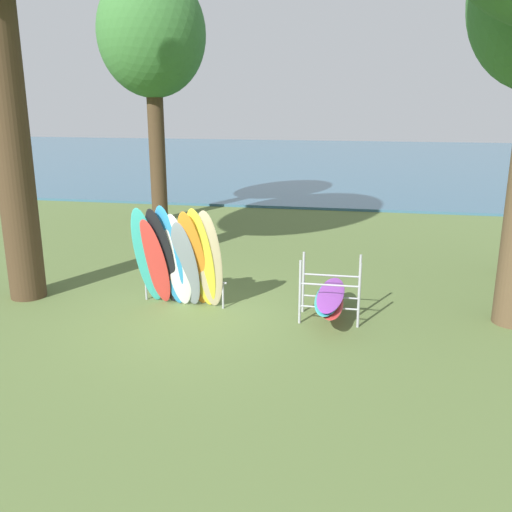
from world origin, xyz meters
TOP-DOWN VIEW (x-y plane):
  - ground_plane at (0.00, 0.00)m, footprint 80.00×80.00m
  - lake_water at (0.00, 29.44)m, footprint 80.00×36.00m
  - tree_far_left_back at (-3.73, 8.63)m, footprint 3.53×3.53m
  - leaning_board_pile at (-0.31, 0.33)m, footprint 1.90×0.91m
  - board_storage_rack at (2.73, 0.33)m, footprint 1.15×2.12m

SIDE VIEW (x-z plane):
  - ground_plane at x=0.00m, z-range 0.00..0.00m
  - lake_water at x=0.00m, z-range 0.00..0.10m
  - board_storage_rack at x=2.73m, z-range -0.15..1.10m
  - leaning_board_pile at x=-0.31m, z-range -0.06..2.14m
  - tree_far_left_back at x=-3.73m, z-range 1.97..10.19m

